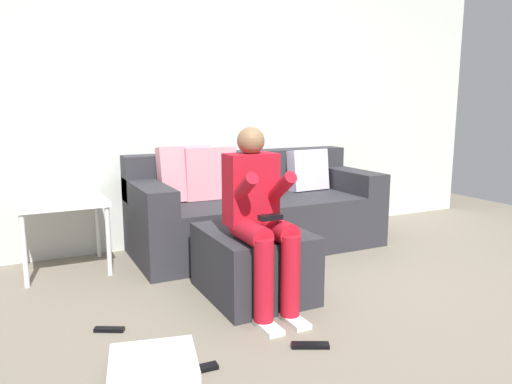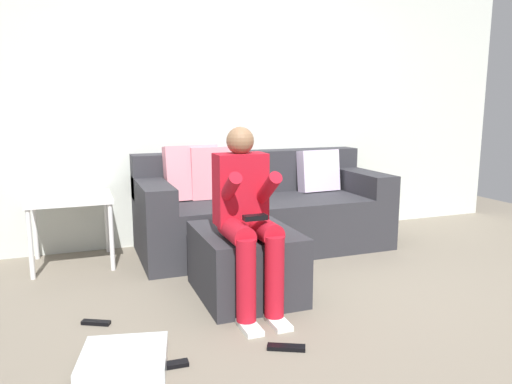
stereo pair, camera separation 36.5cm
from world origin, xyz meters
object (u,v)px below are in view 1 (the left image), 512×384
remote_by_storage_bin (200,369)px  person_seated (260,214)px  storage_bin (153,367)px  remote_near_ottoman (310,345)px  couch_sectional (254,210)px  side_table (63,209)px  ottoman (254,263)px  remote_under_side_table (109,330)px

remote_by_storage_bin → person_seated: bearing=44.3°
storage_bin → remote_near_ottoman: 0.82m
couch_sectional → remote_by_storage_bin: couch_sectional is taller
storage_bin → side_table: side_table is taller
storage_bin → remote_near_ottoman: bearing=-6.2°
ottoman → side_table: side_table is taller
couch_sectional → ottoman: 1.14m
remote_near_ottoman → remote_by_storage_bin: size_ratio=1.16×
couch_sectional → side_table: 1.60m
side_table → remote_near_ottoman: side_table is taller
storage_bin → side_table: bearing=97.0°
side_table → remote_near_ottoman: 2.19m
ottoman → side_table: (-1.09, 1.09, 0.26)m
couch_sectional → remote_near_ottoman: couch_sectional is taller
side_table → remote_under_side_table: 1.31m
remote_near_ottoman → remote_by_storage_bin: bearing=-157.5°
storage_bin → remote_near_ottoman: size_ratio=2.02×
couch_sectional → remote_by_storage_bin: bearing=-123.1°
remote_near_ottoman → ottoman: bearing=112.6°
couch_sectional → side_table: couch_sectional is taller
side_table → remote_by_storage_bin: bearing=-76.6°
person_seated → remote_under_side_table: person_seated is taller
person_seated → storage_bin: person_seated is taller
ottoman → person_seated: (-0.06, -0.22, 0.39)m
remote_under_side_table → remote_by_storage_bin: bearing=-34.5°
couch_sectional → remote_under_side_table: couch_sectional is taller
ottoman → storage_bin: (-0.87, -0.70, -0.18)m
remote_by_storage_bin → couch_sectional: bearing=59.3°
person_seated → side_table: person_seated is taller
person_seated → remote_near_ottoman: bearing=-88.6°
ottoman → storage_bin: ottoman is taller
couch_sectional → remote_by_storage_bin: 2.14m
ottoman → remote_under_side_table: bearing=-172.6°
person_seated → remote_under_side_table: 1.09m
remote_by_storage_bin → remote_under_side_table: 0.70m
ottoman → remote_under_side_table: 1.00m
side_table → remote_near_ottoman: bearing=-61.1°
couch_sectional → ottoman: (-0.50, -1.02, -0.12)m
person_seated → remote_near_ottoman: (0.01, -0.57, -0.60)m
remote_near_ottoman → remote_under_side_table: 1.14m
person_seated → couch_sectional: bearing=65.6°
couch_sectional → storage_bin: size_ratio=5.39×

